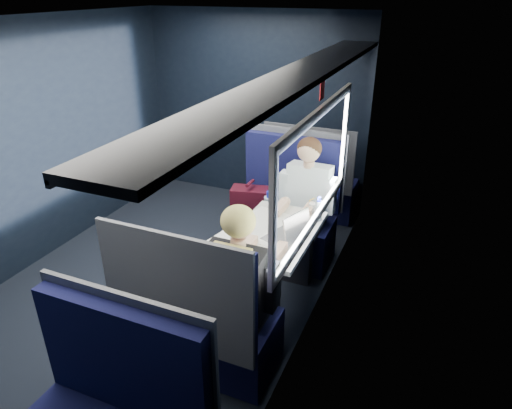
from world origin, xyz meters
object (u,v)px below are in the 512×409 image
at_px(laptop, 290,232).
at_px(bottle_small, 319,210).
at_px(seat_bay_far, 200,323).
at_px(seat_bay_near, 283,216).
at_px(woman, 242,281).
at_px(man, 305,200).
at_px(table, 271,239).
at_px(seat_row_front, 311,184).
at_px(cup, 313,208).

xyz_separation_m(laptop, bottle_small, (0.12, 0.39, 0.03)).
xyz_separation_m(seat_bay_far, laptop, (0.36, 0.81, 0.39)).
relative_size(seat_bay_near, woman, 0.95).
xyz_separation_m(man, woman, (0.00, -1.41, 0.01)).
relative_size(man, woman, 1.00).
height_order(seat_bay_far, man, man).
xyz_separation_m(man, bottle_small, (0.23, -0.38, 0.12)).
height_order(seat_bay_near, seat_bay_far, same).
bearing_deg(bottle_small, table, -132.62).
height_order(seat_row_front, man, man).
height_order(seat_bay_near, bottle_small, seat_bay_near).
bearing_deg(seat_row_front, seat_bay_far, -90.00).
bearing_deg(man, seat_row_front, 102.83).
bearing_deg(seat_row_front, woman, -84.30).
height_order(seat_row_front, woman, woman).
relative_size(laptop, cup, 4.09).
bearing_deg(seat_bay_far, table, 78.22).
bearing_deg(table, man, 84.48).
xyz_separation_m(woman, laptop, (0.11, 0.64, 0.07)).
relative_size(seat_bay_near, seat_row_front, 1.09).
distance_m(table, laptop, 0.24).
bearing_deg(seat_bay_far, seat_bay_near, 90.64).
height_order(laptop, bottle_small, laptop).
distance_m(woman, laptop, 0.66).
bearing_deg(seat_row_front, bottle_small, -71.95).
height_order(seat_row_front, cup, seat_row_front).
xyz_separation_m(seat_row_front, cup, (0.40, -1.36, 0.38)).
bearing_deg(woman, seat_row_front, 95.70).
relative_size(seat_bay_near, bottle_small, 5.88).
bearing_deg(seat_row_front, cup, -73.65).
distance_m(bottle_small, cup, 0.15).
xyz_separation_m(laptop, cup, (0.03, 0.50, -0.02)).
distance_m(table, cup, 0.50).
distance_m(seat_bay_near, seat_row_front, 0.93).
xyz_separation_m(table, seat_bay_far, (-0.18, -0.87, -0.25)).
bearing_deg(man, laptop, -81.53).
bearing_deg(cup, seat_bay_near, 134.35).
xyz_separation_m(seat_bay_near, cup, (0.42, -0.43, 0.36)).
bearing_deg(man, cup, -60.25).
distance_m(seat_bay_far, man, 1.62).
bearing_deg(seat_bay_near, bottle_small, -47.43).
height_order(laptop, cup, laptop).
bearing_deg(seat_bay_near, man, -31.98).
height_order(seat_bay_far, seat_row_front, seat_bay_far).
bearing_deg(woman, bottle_small, 77.42).
bearing_deg(seat_row_front, seat_bay_near, -91.20).
bearing_deg(seat_row_front, table, -84.20).
bearing_deg(man, seat_bay_far, -99.03).
height_order(seat_bay_far, laptop, seat_bay_far).
height_order(seat_bay_near, man, man).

